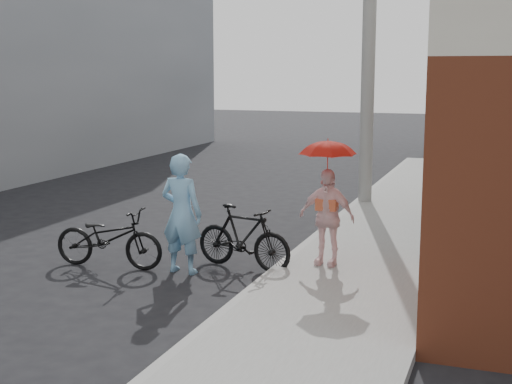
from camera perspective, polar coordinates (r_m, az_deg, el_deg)
The scene contains 11 objects.
ground at distance 10.13m, azimuth -4.23°, elevation -6.77°, with size 80.00×80.00×0.00m, color black.
sidewalk at distance 11.38m, azimuth 9.70°, elevation -4.73°, with size 2.20×24.00×0.12m, color gray.
curb at distance 11.63m, azimuth 4.06°, elevation -4.30°, with size 0.12×24.00×0.12m, color #9E9E99.
utility_pole at distance 15.16m, azimuth 9.02°, elevation 11.98°, with size 0.28×0.28×7.00m, color #9E9E99.
officer at distance 10.17m, azimuth -5.97°, elevation -1.74°, with size 0.63×0.41×1.72m, color #7FBBE2.
bike_left at distance 10.69m, azimuth -11.69°, elevation -3.63°, with size 0.59×1.68×0.88m, color black.
bike_right at distance 10.40m, azimuth -1.01°, elevation -3.64°, with size 0.44×1.56×0.94m, color black.
kimono_woman at distance 10.18m, azimuth 5.67°, elevation -2.00°, with size 0.81×0.34×1.39m, color #FFD5D5.
parasol at distance 10.02m, azimuth 5.77°, elevation 3.79°, with size 0.77×0.77×0.68m, color red.
planter at distance 11.35m, azimuth 14.33°, elevation -4.07°, with size 0.40×0.40×0.21m, color black.
potted_plant at distance 11.27m, azimuth 14.41°, elevation -2.21°, with size 0.49×0.43×0.55m, color #2E5923.
Camera 1 is at (3.98, -8.87, 2.87)m, focal length 50.00 mm.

